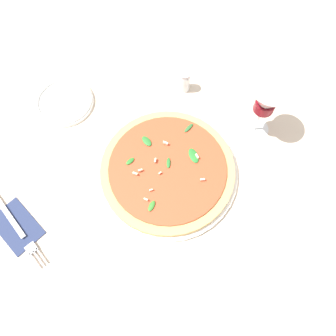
# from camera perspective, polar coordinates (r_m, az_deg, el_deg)

# --- Properties ---
(ground_plane) EXTENTS (6.00, 6.00, 0.00)m
(ground_plane) POSITION_cam_1_polar(r_m,az_deg,el_deg) (0.87, -1.32, 0.67)
(ground_plane) COLOR beige
(pizza_arugula_main) EXTENTS (0.36, 0.36, 0.05)m
(pizza_arugula_main) POSITION_cam_1_polar(r_m,az_deg,el_deg) (0.84, -0.00, -0.35)
(pizza_arugula_main) COLOR white
(pizza_arugula_main) RESTS_ON ground_plane
(wine_glass) EXTENTS (0.09, 0.09, 0.18)m
(wine_glass) POSITION_cam_1_polar(r_m,az_deg,el_deg) (0.84, 16.76, 10.98)
(wine_glass) COLOR white
(wine_glass) RESTS_ON ground_plane
(napkin) EXTENTS (0.14, 0.10, 0.01)m
(napkin) POSITION_cam_1_polar(r_m,az_deg,el_deg) (0.89, -24.88, -9.16)
(napkin) COLOR navy
(napkin) RESTS_ON ground_plane
(fork) EXTENTS (0.23, 0.04, 0.00)m
(fork) POSITION_cam_1_polar(r_m,az_deg,el_deg) (0.88, -24.74, -9.50)
(fork) COLOR silver
(fork) RESTS_ON ground_plane
(side_plate_white) EXTENTS (0.17, 0.17, 0.02)m
(side_plate_white) POSITION_cam_1_polar(r_m,az_deg,el_deg) (1.00, -17.60, 10.96)
(side_plate_white) COLOR white
(side_plate_white) RESTS_ON ground_plane
(shaker_pepper) EXTENTS (0.03, 0.03, 0.07)m
(shaker_pepper) POSITION_cam_1_polar(r_m,az_deg,el_deg) (0.97, 2.87, 14.83)
(shaker_pepper) COLOR silver
(shaker_pepper) RESTS_ON ground_plane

